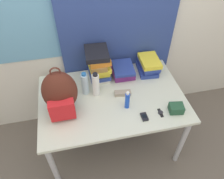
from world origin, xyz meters
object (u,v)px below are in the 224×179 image
object	(u,v)px
cell_phone	(144,117)
sunglasses_case	(123,93)
backpack	(60,93)
book_stack_right	(148,65)
sunscreen_bottle	(127,100)
wristwatch	(160,113)
book_stack_left	(98,64)
water_bottle	(85,84)
camera_pouch	(176,108)
sports_bottle	(96,85)
book_stack_center	(123,71)

from	to	relation	value
cell_phone	sunglasses_case	size ratio (longest dim) A/B	0.54
backpack	book_stack_right	distance (m)	0.96
sunscreen_bottle	wristwatch	world-z (taller)	sunscreen_bottle
cell_phone	sunglasses_case	xyz separation A→B (m)	(-0.11, 0.30, 0.01)
book_stack_left	wristwatch	size ratio (longest dim) A/B	3.46
book_stack_right	sunscreen_bottle	distance (m)	0.55
water_bottle	wristwatch	xyz separation A→B (m)	(0.60, -0.39, -0.11)
camera_pouch	book_stack_left	bearing A→B (deg)	135.23
sunglasses_case	wristwatch	distance (m)	0.39
backpack	camera_pouch	xyz separation A→B (m)	(0.95, -0.24, -0.16)
backpack	sunglasses_case	size ratio (longest dim) A/B	2.93
sunscreen_bottle	cell_phone	bearing A→B (deg)	-51.56
sports_bottle	wristwatch	size ratio (longest dim) A/B	2.65
water_bottle	sunglasses_case	bearing A→B (deg)	-16.43
water_bottle	sports_bottle	size ratio (longest dim) A/B	0.95
book_stack_center	book_stack_right	distance (m)	0.27
book_stack_right	cell_phone	bearing A→B (deg)	-111.49
book_stack_right	sports_bottle	distance (m)	0.62
book_stack_left	sunscreen_bottle	distance (m)	0.48
wristwatch	book_stack_left	bearing A→B (deg)	127.85
backpack	wristwatch	distance (m)	0.87
book_stack_left	sunglasses_case	xyz separation A→B (m)	(0.18, -0.28, -0.16)
sunscreen_bottle	sunglasses_case	distance (m)	0.17
cell_phone	camera_pouch	size ratio (longest dim) A/B	0.64
book_stack_left	book_stack_right	distance (m)	0.52
book_stack_center	book_stack_left	bearing A→B (deg)	177.44
book_stack_right	sunscreen_bottle	size ratio (longest dim) A/B	1.55
book_stack_right	camera_pouch	world-z (taller)	book_stack_right
backpack	sunglasses_case	bearing A→B (deg)	5.94
backpack	water_bottle	distance (m)	0.28
cell_phone	camera_pouch	world-z (taller)	camera_pouch
sports_bottle	wristwatch	world-z (taller)	sports_bottle
wristwatch	book_stack_right	bearing A→B (deg)	82.40
book_stack_left	sunglasses_case	size ratio (longest dim) A/B	2.11
book_stack_right	sunglasses_case	distance (m)	0.44
book_stack_left	backpack	bearing A→B (deg)	-138.16
book_stack_center	camera_pouch	xyz separation A→B (m)	(0.33, -0.56, -0.02)
book_stack_left	sports_bottle	xyz separation A→B (m)	(-0.06, -0.22, -0.05)
cell_phone	book_stack_left	bearing A→B (deg)	116.39
book_stack_center	cell_phone	size ratio (longest dim) A/B	3.24
book_stack_left	cell_phone	world-z (taller)	book_stack_left
sports_bottle	sunglasses_case	bearing A→B (deg)	-14.28
book_stack_right	sunscreen_bottle	bearing A→B (deg)	-128.37
sunglasses_case	wristwatch	xyz separation A→B (m)	(0.26, -0.29, -0.01)
wristwatch	backpack	bearing A→B (deg)	164.27
sunglasses_case	book_stack_center	bearing A→B (deg)	75.71
book_stack_center	water_bottle	world-z (taller)	water_bottle
sports_bottle	wristwatch	distance (m)	0.62
book_stack_left	book_stack_center	distance (m)	0.27
camera_pouch	book_stack_right	bearing A→B (deg)	96.22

